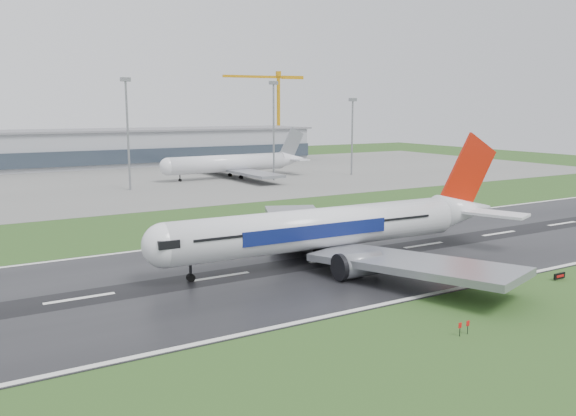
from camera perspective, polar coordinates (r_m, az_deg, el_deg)
ground at (r=87.13m, az=-6.57°, el=-6.72°), size 520.00×520.00×0.00m
runway at (r=87.12m, az=-6.57°, el=-6.68°), size 400.00×45.00×0.10m
apron at (r=205.89m, az=-20.78°, el=2.19°), size 400.00×130.00×0.08m
terminal at (r=264.36m, az=-23.10°, el=5.18°), size 240.00×36.00×15.00m
main_airliner at (r=94.26m, az=5.46°, el=0.62°), size 67.76×64.77×19.29m
parked_airliner at (r=210.27m, az=-5.32°, el=5.27°), size 60.35×56.46×17.13m
tower_crane at (r=317.59m, az=-0.93°, el=9.20°), size 44.73×9.20×44.29m
runway_sign at (r=93.73m, az=24.98°, el=-6.07°), size 2.31×0.58×1.04m
floodmast_3 at (r=183.16m, az=-15.36°, el=6.73°), size 0.64×0.64×32.55m
floodmast_4 at (r=202.03m, az=-1.41°, el=7.32°), size 0.64×0.64×32.66m
floodmast_5 at (r=220.24m, az=6.28°, el=6.76°), size 0.64×0.64×27.32m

